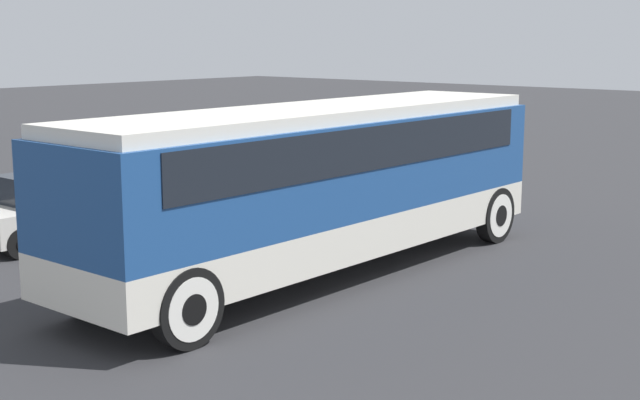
# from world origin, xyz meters

# --- Properties ---
(ground_plane) EXTENTS (120.00, 120.00, 0.00)m
(ground_plane) POSITION_xyz_m (0.00, 0.00, 0.00)
(ground_plane) COLOR #2D2D30
(tour_bus) EXTENTS (10.81, 2.64, 3.12)m
(tour_bus) POSITION_xyz_m (0.10, 0.00, 1.90)
(tour_bus) COLOR silver
(tour_bus) RESTS_ON ground_plane
(parked_car_near) EXTENTS (4.09, 1.86, 1.48)m
(parked_car_near) POSITION_xyz_m (-1.43, 6.12, 0.72)
(parked_car_near) COLOR silver
(parked_car_near) RESTS_ON ground_plane
(parked_car_mid) EXTENTS (4.68, 1.86, 1.44)m
(parked_car_mid) POSITION_xyz_m (5.20, 8.55, 0.73)
(parked_car_mid) COLOR navy
(parked_car_mid) RESTS_ON ground_plane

